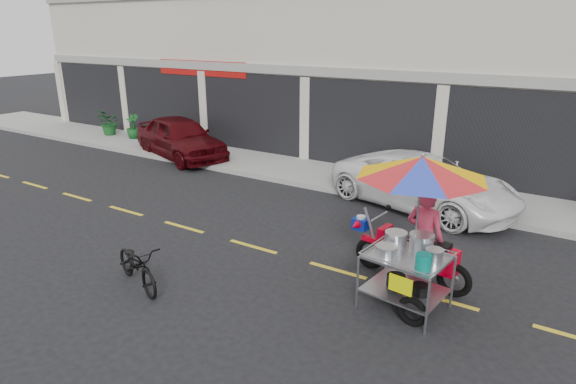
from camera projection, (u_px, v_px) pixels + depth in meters
The scene contains 10 objects.
ground at pixel (338, 270), 9.23m from camera, with size 90.00×90.00×0.00m, color black.
sidewalk at pixel (425, 190), 13.62m from camera, with size 45.00×3.00×0.15m, color gray.
shophouse_block at pixel (576, 34), 14.94m from camera, with size 36.00×8.11×10.40m.
centerline at pixel (338, 270), 9.23m from camera, with size 42.00×0.10×0.01m, color gold.
maroon_sedan at pixel (180, 137), 17.08m from camera, with size 1.75×4.35×1.48m, color #3E0409.
white_pickup at pixel (425, 182), 12.32m from camera, with size 2.23×4.83×1.34m, color white.
plant_tall at pixel (110, 122), 20.16m from camera, with size 0.96×0.83×1.06m, color #154A1D.
plant_short at pixel (133, 126), 19.55m from camera, with size 0.55×0.55×0.98m, color #154A1D.
near_bicycle at pixel (137, 265), 8.54m from camera, with size 0.55×1.58×0.83m, color black.
food_vendor_rig at pixel (419, 208), 7.76m from camera, with size 2.63×2.33×2.65m.
Camera 1 is at (3.57, -7.50, 4.40)m, focal length 30.00 mm.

